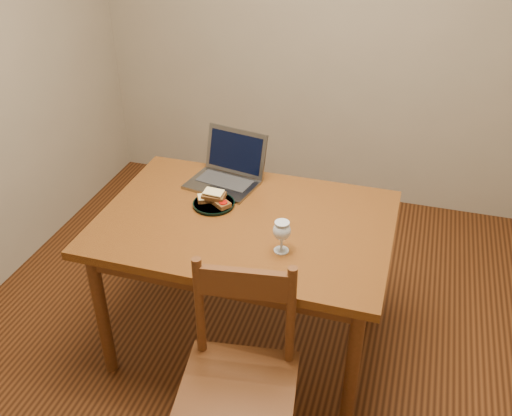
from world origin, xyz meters
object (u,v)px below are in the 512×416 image
(table, at_px, (245,235))
(milk_glass, at_px, (282,237))
(laptop, at_px, (229,169))
(plate, at_px, (214,204))
(chair, at_px, (239,374))

(table, distance_m, milk_glass, 0.32)
(laptop, bearing_deg, plate, -76.23)
(plate, bearing_deg, laptop, 92.97)
(plate, bearing_deg, table, -21.72)
(table, distance_m, chair, 0.69)
(milk_glass, height_order, laptop, laptop)
(plate, xyz_separation_m, laptop, (-0.01, 0.25, 0.05))
(chair, relative_size, laptop, 1.28)
(plate, distance_m, laptop, 0.26)
(chair, bearing_deg, plate, 108.21)
(table, distance_m, plate, 0.21)
(plate, bearing_deg, chair, -63.65)
(chair, bearing_deg, milk_glass, 77.43)
(milk_glass, bearing_deg, laptop, 128.75)
(milk_glass, xyz_separation_m, laptop, (-0.40, 0.50, -0.01))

